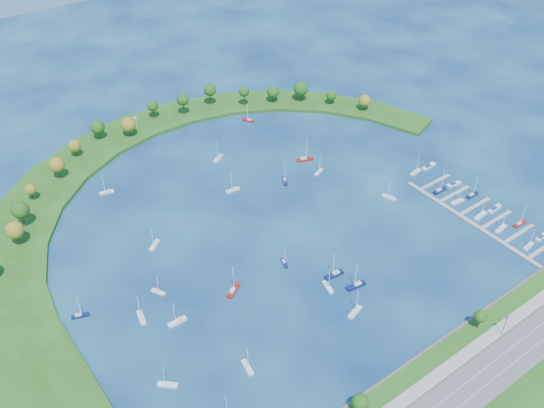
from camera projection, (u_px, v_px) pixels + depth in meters
ground at (270, 219)px, 300.92m from camera, size 700.00×700.00×0.00m
south_shoreline at (468, 387)px, 222.50m from camera, size 420.00×43.10×11.60m
breakwater at (141, 203)px, 309.44m from camera, size 286.74×247.64×2.00m
breakwater_trees at (162, 136)px, 342.82m from camera, size 243.40×91.90×14.83m
harbor_tower at (136, 121)px, 368.77m from camera, size 2.60×2.60×4.39m
dock_system at (480, 216)px, 302.07m from camera, size 24.28×82.00×1.60m
moored_boat_0 at (285, 180)px, 325.23m from camera, size 5.83×7.83×11.46m
moored_boat_1 at (158, 291)px, 260.85m from camera, size 4.79×6.87×9.93m
moored_boat_2 at (218, 158)px, 342.64m from camera, size 7.84×5.70×11.42m
moored_boat_3 at (248, 120)px, 376.10m from camera, size 5.54×7.69×11.18m
moored_boat_4 at (168, 384)px, 223.68m from camera, size 6.99×6.69×11.12m
moored_boat_5 at (355, 312)px, 251.65m from camera, size 8.56×4.51×12.12m
moored_boat_6 at (284, 262)px, 275.17m from camera, size 3.88×6.71×9.52m
moored_boat_7 at (247, 367)px, 229.84m from camera, size 3.50×7.97×11.34m
moored_boat_8 at (154, 244)px, 284.70m from camera, size 7.51×6.43×11.43m
moored_boat_10 at (319, 172)px, 331.87m from camera, size 7.39×4.55×10.53m
moored_boat_11 at (233, 290)px, 261.39m from camera, size 9.15×7.04×13.50m
moored_boat_12 at (334, 274)px, 268.96m from camera, size 9.47×3.45×13.62m
moored_boat_13 at (80, 315)px, 250.21m from camera, size 7.53×4.23×10.68m
moored_boat_14 at (328, 286)px, 263.13m from camera, size 3.98×8.06×11.41m
moored_boat_15 at (305, 159)px, 341.46m from camera, size 9.78×6.03×13.93m
moored_boat_16 at (389, 197)px, 313.87m from camera, size 4.07×7.95×11.25m
moored_boat_17 at (107, 192)px, 317.35m from camera, size 7.90×4.05×11.19m
moored_boat_18 at (141, 317)px, 249.32m from camera, size 3.95×8.29×11.75m
moored_boat_19 at (356, 285)px, 263.65m from camera, size 9.54×3.87×13.62m
moored_boat_20 at (233, 190)px, 318.83m from camera, size 7.74×3.07×11.07m
moored_boat_21 at (177, 321)px, 247.61m from camera, size 8.23×2.49×12.02m
docked_boat_0 at (529, 246)px, 284.05m from camera, size 7.33×2.81×10.50m
docked_boat_1 at (541, 237)px, 289.33m from camera, size 8.09×2.96×1.62m
docked_boat_2 at (501, 228)px, 293.95m from camera, size 8.43×3.39×12.05m
docked_boat_3 at (520, 223)px, 296.91m from camera, size 7.77×2.46×11.31m
docked_boat_4 at (480, 215)px, 301.72m from camera, size 9.19×3.60×13.16m
docked_boat_5 at (495, 209)px, 306.35m from camera, size 9.64×3.60×1.92m
docked_boat_6 at (458, 201)px, 310.89m from camera, size 8.20×3.24×11.73m
docked_boat_7 at (472, 195)px, 315.24m from camera, size 7.85×2.49×11.41m
docked_boat_8 at (440, 190)px, 318.41m from camera, size 8.49×2.55×12.41m
docked_boat_9 at (454, 184)px, 323.08m from camera, size 8.85×3.53×1.76m
docked_boat_10 at (416, 172)px, 331.79m from camera, size 8.30×3.44×11.84m
docked_boat_11 at (429, 166)px, 336.16m from camera, size 9.61×3.47×1.92m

